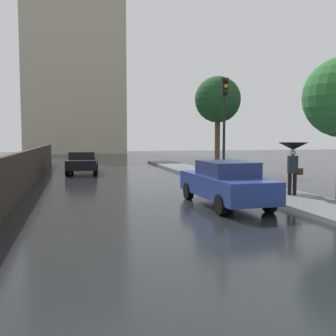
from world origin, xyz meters
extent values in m
plane|color=black|center=(0.00, 0.00, 0.00)|extent=(120.00, 120.00, 0.00)
cube|color=navy|center=(2.46, 7.70, 0.64)|extent=(1.80, 4.60, 0.68)
cube|color=navy|center=(2.47, 7.57, 1.21)|extent=(1.52, 2.05, 0.47)
cylinder|color=black|center=(1.65, 9.18, 0.30)|extent=(0.24, 0.61, 0.61)
cylinder|color=black|center=(3.18, 9.23, 0.30)|extent=(0.24, 0.61, 0.61)
cylinder|color=black|center=(1.75, 6.17, 0.30)|extent=(0.24, 0.61, 0.61)
cylinder|color=black|center=(3.27, 6.22, 0.30)|extent=(0.24, 0.61, 0.61)
cube|color=black|center=(-1.83, 20.52, 0.61)|extent=(2.04, 4.46, 0.57)
cube|color=black|center=(-1.84, 20.44, 1.12)|extent=(1.66, 1.99, 0.45)
cylinder|color=black|center=(-1.14, 19.04, 0.33)|extent=(0.27, 0.66, 0.65)
cylinder|color=black|center=(-2.73, 19.15, 0.33)|extent=(0.27, 0.66, 0.65)
cylinder|color=black|center=(-0.93, 21.89, 0.33)|extent=(0.27, 0.66, 0.65)
cylinder|color=black|center=(-2.52, 22.01, 0.33)|extent=(0.27, 0.66, 0.65)
cylinder|color=black|center=(5.24, 8.43, 0.54)|extent=(0.14, 0.14, 0.80)
cylinder|color=black|center=(5.41, 8.38, 0.54)|extent=(0.14, 0.14, 0.80)
cylinder|color=#232833|center=(5.33, 8.40, 1.25)|extent=(0.38, 0.38, 0.62)
sphere|color=beige|center=(5.33, 8.40, 1.67)|extent=(0.22, 0.22, 0.22)
cube|color=#3F2314|center=(5.59, 8.33, 0.99)|extent=(0.22, 0.15, 0.24)
cylinder|color=#4C4C51|center=(5.33, 8.40, 1.62)|extent=(0.02, 0.02, 0.85)
cone|color=black|center=(5.33, 8.40, 1.90)|extent=(1.05, 1.05, 0.27)
cylinder|color=black|center=(4.23, 12.32, 2.12)|extent=(0.12, 0.12, 3.95)
cube|color=black|center=(4.23, 12.32, 4.47)|extent=(0.26, 0.26, 0.75)
sphere|color=#360503|center=(4.23, 12.15, 4.72)|extent=(0.17, 0.17, 0.17)
sphere|color=orange|center=(4.23, 12.15, 4.47)|extent=(0.17, 0.17, 0.17)
sphere|color=black|center=(4.23, 12.15, 4.22)|extent=(0.17, 0.17, 0.17)
cylinder|color=#4C3823|center=(6.71, 19.72, 1.81)|extent=(0.34, 0.34, 3.62)
sphere|color=#19421E|center=(6.71, 19.72, 4.65)|extent=(2.95, 2.95, 2.95)
cube|color=#B2A88E|center=(-2.31, 54.72, 12.38)|extent=(14.29, 10.49, 24.77)
camera|label=1|loc=(-2.29, -4.19, 2.21)|focal=41.85mm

